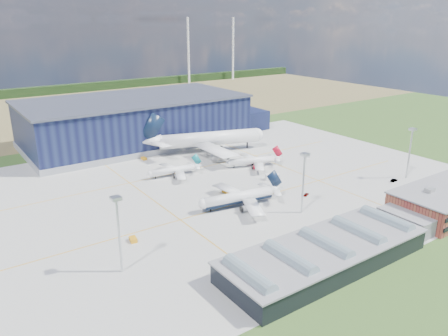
{
  "coord_description": "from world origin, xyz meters",
  "views": [
    {
      "loc": [
        -97.54,
        -134.76,
        67.81
      ],
      "look_at": [
        2.46,
        9.36,
        7.82
      ],
      "focal_mm": 35.0,
      "sensor_mm": 36.0,
      "label": 1
    }
  ],
  "objects_px": {
    "gse_tug_c": "(144,159)",
    "car_a": "(306,194)",
    "ops_building": "(448,199)",
    "gse_cart_b": "(242,160)",
    "light_mast_east": "(411,145)",
    "hangar": "(140,122)",
    "gse_tug_b": "(226,191)",
    "gse_tug_a": "(133,240)",
    "gse_van_a": "(272,177)",
    "car_b": "(394,180)",
    "airliner_navy": "(238,192)",
    "light_mast_west": "(118,222)",
    "airliner_widebody": "(210,131)",
    "gse_cart_a": "(307,156)",
    "airliner_regional": "(173,167)",
    "airliner_red": "(252,157)",
    "light_mast_center": "(304,173)"
  },
  "relations": [
    {
      "from": "gse_tug_a",
      "to": "ops_building",
      "type": "bearing_deg",
      "value": -14.38
    },
    {
      "from": "airliner_widebody",
      "to": "airliner_regional",
      "type": "distance_m",
      "value": 42.23
    },
    {
      "from": "car_a",
      "to": "gse_van_a",
      "type": "bearing_deg",
      "value": -26.39
    },
    {
      "from": "ops_building",
      "to": "light_mast_west",
      "type": "height_order",
      "value": "light_mast_west"
    },
    {
      "from": "ops_building",
      "to": "car_b",
      "type": "bearing_deg",
      "value": 69.25
    },
    {
      "from": "gse_van_a",
      "to": "gse_tug_c",
      "type": "height_order",
      "value": "gse_van_a"
    },
    {
      "from": "gse_van_a",
      "to": "gse_tug_c",
      "type": "distance_m",
      "value": 68.73
    },
    {
      "from": "gse_tug_a",
      "to": "gse_cart_a",
      "type": "distance_m",
      "value": 115.32
    },
    {
      "from": "gse_tug_c",
      "to": "car_a",
      "type": "height_order",
      "value": "gse_tug_c"
    },
    {
      "from": "airliner_red",
      "to": "airliner_widebody",
      "type": "bearing_deg",
      "value": -64.67
    },
    {
      "from": "gse_tug_c",
      "to": "light_mast_east",
      "type": "bearing_deg",
      "value": -50.72
    },
    {
      "from": "gse_tug_a",
      "to": "car_b",
      "type": "relative_size",
      "value": 0.88
    },
    {
      "from": "light_mast_west",
      "to": "light_mast_east",
      "type": "relative_size",
      "value": 1.0
    },
    {
      "from": "light_mast_center",
      "to": "car_b",
      "type": "height_order",
      "value": "light_mast_center"
    },
    {
      "from": "light_mast_west",
      "to": "gse_van_a",
      "type": "bearing_deg",
      "value": 21.2
    },
    {
      "from": "gse_tug_a",
      "to": "gse_cart_a",
      "type": "xyz_separation_m",
      "value": [
        110.61,
        32.64,
        -0.04
      ]
    },
    {
      "from": "gse_cart_b",
      "to": "airliner_navy",
      "type": "bearing_deg",
      "value": 177.42
    },
    {
      "from": "gse_tug_a",
      "to": "gse_van_a",
      "type": "relative_size",
      "value": 0.55
    },
    {
      "from": "light_mast_east",
      "to": "car_a",
      "type": "height_order",
      "value": "light_mast_east"
    },
    {
      "from": "gse_tug_b",
      "to": "car_b",
      "type": "xyz_separation_m",
      "value": [
        68.42,
        -31.33,
        -0.04
      ]
    },
    {
      "from": "ops_building",
      "to": "airliner_regional",
      "type": "height_order",
      "value": "ops_building"
    },
    {
      "from": "hangar",
      "to": "gse_cart_b",
      "type": "relative_size",
      "value": 44.41
    },
    {
      "from": "hangar",
      "to": "gse_tug_b",
      "type": "xyz_separation_m",
      "value": [
        -4.77,
        -93.21,
        -10.94
      ]
    },
    {
      "from": "airliner_navy",
      "to": "gse_cart_a",
      "type": "height_order",
      "value": "airliner_navy"
    },
    {
      "from": "ops_building",
      "to": "airliner_navy",
      "type": "xyz_separation_m",
      "value": [
        -60.99,
        47.85,
        1.17
      ]
    },
    {
      "from": "gse_tug_c",
      "to": "car_b",
      "type": "distance_m",
      "value": 119.82
    },
    {
      "from": "airliner_widebody",
      "to": "car_a",
      "type": "relative_size",
      "value": 20.45
    },
    {
      "from": "airliner_navy",
      "to": "gse_tug_a",
      "type": "relative_size",
      "value": 10.92
    },
    {
      "from": "gse_tug_b",
      "to": "hangar",
      "type": "bearing_deg",
      "value": 87.67
    },
    {
      "from": "light_mast_east",
      "to": "gse_cart_a",
      "type": "height_order",
      "value": "light_mast_east"
    },
    {
      "from": "light_mast_east",
      "to": "gse_cart_b",
      "type": "height_order",
      "value": "light_mast_east"
    },
    {
      "from": "light_mast_east",
      "to": "gse_tug_c",
      "type": "distance_m",
      "value": 126.53
    },
    {
      "from": "light_mast_west",
      "to": "gse_tug_c",
      "type": "distance_m",
      "value": 105.46
    },
    {
      "from": "airliner_red",
      "to": "gse_cart_b",
      "type": "height_order",
      "value": "airliner_red"
    },
    {
      "from": "airliner_red",
      "to": "ops_building",
      "type": "bearing_deg",
      "value": 128.51
    },
    {
      "from": "ops_building",
      "to": "gse_cart_b",
      "type": "bearing_deg",
      "value": 106.12
    },
    {
      "from": "gse_tug_a",
      "to": "gse_cart_b",
      "type": "distance_m",
      "value": 91.52
    },
    {
      "from": "gse_cart_a",
      "to": "airliner_widebody",
      "type": "bearing_deg",
      "value": 150.89
    },
    {
      "from": "ops_building",
      "to": "gse_tug_b",
      "type": "xyz_separation_m",
      "value": [
        -56.96,
        61.6,
        -4.12
      ]
    },
    {
      "from": "gse_cart_b",
      "to": "car_b",
      "type": "relative_size",
      "value": 0.85
    },
    {
      "from": "light_mast_west",
      "to": "airliner_widebody",
      "type": "height_order",
      "value": "light_mast_west"
    },
    {
      "from": "light_mast_east",
      "to": "gse_van_a",
      "type": "relative_size",
      "value": 3.75
    },
    {
      "from": "airliner_regional",
      "to": "gse_tug_c",
      "type": "xyz_separation_m",
      "value": [
        -0.6,
        29.89,
        -3.71
      ]
    },
    {
      "from": "airliner_regional",
      "to": "car_a",
      "type": "xyz_separation_m",
      "value": [
        33.11,
        -51.43,
        -3.8
      ]
    },
    {
      "from": "airliner_regional",
      "to": "airliner_widebody",
      "type": "bearing_deg",
      "value": -139.59
    },
    {
      "from": "hangar",
      "to": "ops_building",
      "type": "distance_m",
      "value": 163.51
    },
    {
      "from": "gse_cart_b",
      "to": "car_a",
      "type": "distance_m",
      "value": 50.66
    },
    {
      "from": "gse_tug_b",
      "to": "gse_cart_b",
      "type": "distance_m",
      "value": 42.5
    },
    {
      "from": "ops_building",
      "to": "gse_cart_b",
      "type": "relative_size",
      "value": 14.09
    },
    {
      "from": "airliner_regional",
      "to": "gse_cart_a",
      "type": "bearing_deg",
      "value": 175.24
    }
  ]
}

